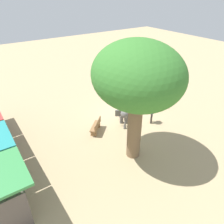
% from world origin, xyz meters
% --- Properties ---
extents(ground_plane, '(60.00, 60.00, 0.00)m').
position_xyz_m(ground_plane, '(0.00, 0.00, 0.00)').
color(ground_plane, tan).
extents(elephant, '(1.90, 1.75, 1.38)m').
position_xyz_m(elephant, '(-0.77, 0.41, 0.88)').
color(elephant, slate).
rests_on(elephant, ground_plane).
extents(person_handler, '(0.38, 0.39, 1.62)m').
position_xyz_m(person_handler, '(-2.04, -1.10, 0.95)').
color(person_handler, '#3F3833').
rests_on(person_handler, ground_plane).
extents(shade_tree_main, '(4.81, 4.41, 6.64)m').
position_xyz_m(shade_tree_main, '(-3.94, 2.15, 4.84)').
color(shade_tree_main, brown).
rests_on(shade_tree_main, ground_plane).
extents(wooden_bench, '(1.25, 1.29, 0.88)m').
position_xyz_m(wooden_bench, '(-0.76, 2.75, 0.47)').
color(wooden_bench, olive).
rests_on(wooden_bench, ground_plane).
extents(picnic_table_near, '(1.97, 1.98, 0.78)m').
position_xyz_m(picnic_table_near, '(-0.26, -3.25, 0.59)').
color(picnic_table_near, brown).
rests_on(picnic_table_near, ground_plane).
extents(market_stall_green, '(2.50, 2.50, 2.52)m').
position_xyz_m(market_stall_green, '(-4.04, 9.20, 1.14)').
color(market_stall_green, '#59514C').
rests_on(market_stall_green, ground_plane).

